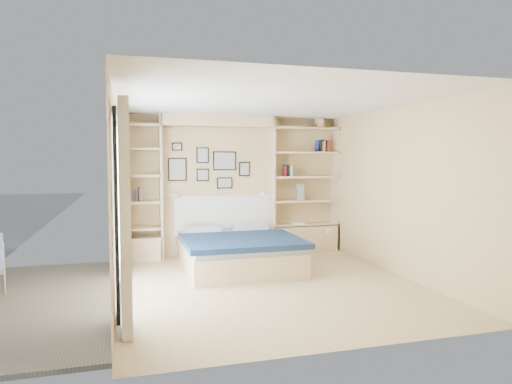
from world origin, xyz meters
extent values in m
plane|color=tan|center=(0.00, 0.00, 0.00)|extent=(4.50, 4.50, 0.00)
plane|color=tan|center=(0.00, 2.25, 1.25)|extent=(4.00, 0.00, 4.00)
plane|color=tan|center=(0.00, -2.25, 1.25)|extent=(4.00, 0.00, 4.00)
plane|color=tan|center=(-2.00, 0.00, 1.25)|extent=(0.00, 4.50, 4.50)
plane|color=tan|center=(2.00, 0.00, 1.25)|extent=(0.00, 4.50, 4.50)
plane|color=white|center=(0.00, 0.00, 2.50)|extent=(4.50, 4.50, 0.00)
cube|color=tan|center=(-1.30, 2.08, 1.25)|extent=(0.04, 0.35, 2.50)
cube|color=tan|center=(0.70, 2.08, 1.25)|extent=(0.04, 0.35, 2.50)
cube|color=tan|center=(-0.30, 2.08, 2.40)|extent=(2.00, 0.35, 0.20)
cube|color=tan|center=(1.98, 2.08, 1.25)|extent=(0.04, 0.35, 2.50)
cube|color=tan|center=(-1.98, 2.08, 1.25)|extent=(0.04, 0.35, 2.50)
cube|color=tan|center=(1.35, 2.08, 0.25)|extent=(1.30, 0.35, 0.50)
cube|color=tan|center=(-1.65, 2.08, 0.20)|extent=(0.70, 0.35, 0.40)
cube|color=black|center=(-1.97, 0.00, 2.23)|extent=(0.04, 2.08, 0.06)
cube|color=black|center=(-1.97, 0.00, 0.03)|extent=(0.04, 2.08, 0.06)
cube|color=black|center=(-1.97, -1.02, 1.10)|extent=(0.04, 0.06, 2.20)
cube|color=black|center=(-1.97, 1.02, 1.10)|extent=(0.04, 0.06, 2.20)
cube|color=silver|center=(-1.98, 0.00, 1.12)|extent=(0.01, 2.00, 2.20)
cube|color=white|center=(-1.88, -1.30, 1.15)|extent=(0.10, 0.45, 2.30)
cube|color=white|center=(-1.88, 1.30, 1.15)|extent=(0.10, 0.45, 2.30)
cube|color=tan|center=(1.35, 2.08, 0.50)|extent=(1.30, 0.35, 0.04)
cube|color=tan|center=(1.35, 2.08, 0.95)|extent=(1.30, 0.35, 0.04)
cube|color=tan|center=(1.35, 2.08, 1.40)|extent=(1.30, 0.35, 0.04)
cube|color=tan|center=(1.35, 2.08, 1.85)|extent=(1.30, 0.35, 0.04)
cube|color=tan|center=(1.35, 2.08, 2.30)|extent=(1.30, 0.35, 0.04)
cube|color=tan|center=(-1.65, 2.08, 0.55)|extent=(0.70, 0.35, 0.04)
cube|color=tan|center=(-1.65, 2.08, 1.00)|extent=(0.70, 0.35, 0.04)
cube|color=tan|center=(-1.65, 2.08, 1.45)|extent=(0.70, 0.35, 0.04)
cube|color=tan|center=(-1.65, 2.08, 1.90)|extent=(0.70, 0.35, 0.04)
cube|color=tan|center=(-1.65, 2.08, 2.30)|extent=(0.70, 0.35, 0.04)
cube|color=tan|center=(-0.19, 1.13, 0.18)|extent=(1.67, 2.09, 0.37)
cube|color=#B7BCC7|center=(-0.19, 1.13, 0.42)|extent=(1.63, 2.05, 0.10)
cube|color=#132540|center=(-0.19, 0.78, 0.49)|extent=(1.77, 1.46, 0.08)
cube|color=#B7BCC7|center=(-0.61, 1.87, 0.53)|extent=(0.57, 0.42, 0.12)
cube|color=#B7BCC7|center=(0.23, 1.87, 0.53)|extent=(0.57, 0.42, 0.12)
cube|color=white|center=(-0.19, 2.22, 0.72)|extent=(1.77, 0.04, 0.70)
cube|color=black|center=(-1.00, 2.23, 1.55)|extent=(0.32, 0.02, 0.40)
cube|color=gray|center=(-1.00, 2.21, 1.55)|extent=(0.28, 0.01, 0.36)
cube|color=black|center=(-0.55, 2.23, 1.80)|extent=(0.22, 0.02, 0.28)
cube|color=gray|center=(-0.55, 2.21, 1.80)|extent=(0.18, 0.01, 0.24)
cube|color=black|center=(-0.55, 2.23, 1.45)|extent=(0.22, 0.02, 0.22)
cube|color=gray|center=(-0.55, 2.21, 1.45)|extent=(0.18, 0.01, 0.18)
cube|color=black|center=(-0.15, 2.23, 1.70)|extent=(0.42, 0.02, 0.34)
cube|color=gray|center=(-0.15, 2.21, 1.70)|extent=(0.38, 0.01, 0.30)
cube|color=black|center=(-0.15, 2.23, 1.30)|extent=(0.28, 0.02, 0.20)
cube|color=gray|center=(-0.15, 2.21, 1.30)|extent=(0.24, 0.01, 0.16)
cube|color=black|center=(0.22, 2.23, 1.55)|extent=(0.20, 0.02, 0.26)
cube|color=gray|center=(0.22, 2.21, 1.55)|extent=(0.16, 0.01, 0.22)
cube|color=black|center=(-1.00, 2.23, 1.95)|extent=(0.18, 0.02, 0.14)
cube|color=gray|center=(-1.00, 2.21, 1.95)|extent=(0.14, 0.01, 0.10)
cylinder|color=silver|center=(-1.16, 2.00, 1.12)|extent=(0.20, 0.02, 0.02)
cone|color=white|center=(-1.06, 2.00, 1.10)|extent=(0.13, 0.12, 0.15)
cylinder|color=silver|center=(0.56, 2.00, 1.12)|extent=(0.20, 0.02, 0.02)
cone|color=white|center=(0.46, 2.00, 1.10)|extent=(0.13, 0.12, 0.15)
cube|color=#A51E1E|center=(0.95, 2.07, 1.51)|extent=(0.02, 0.15, 0.18)
cube|color=navy|center=(0.97, 2.07, 1.53)|extent=(0.03, 0.15, 0.21)
cube|color=black|center=(0.99, 2.07, 1.52)|extent=(0.03, 0.15, 0.21)
cube|color=beige|center=(1.06, 2.07, 1.52)|extent=(0.04, 0.15, 0.19)
cube|color=#26593F|center=(1.11, 2.07, 1.52)|extent=(0.03, 0.15, 0.20)
cube|color=#A51E1E|center=(1.60, 2.07, 1.95)|extent=(0.02, 0.15, 0.17)
cube|color=navy|center=(1.60, 2.07, 1.98)|extent=(0.03, 0.15, 0.22)
cube|color=black|center=(1.64, 2.07, 1.98)|extent=(0.03, 0.15, 0.22)
cube|color=#BFB28C|center=(1.70, 2.07, 1.97)|extent=(0.04, 0.15, 0.19)
cube|color=#235D46|center=(1.73, 2.07, 1.99)|extent=(0.03, 0.15, 0.23)
cube|color=#A51E1E|center=(1.78, 2.07, 1.98)|extent=(0.03, 0.15, 0.21)
cube|color=navy|center=(-1.73, 2.07, 1.12)|extent=(0.02, 0.15, 0.20)
cube|color=black|center=(-1.67, 2.07, 1.14)|extent=(0.03, 0.15, 0.24)
cube|color=tan|center=(-1.65, 2.07, 1.12)|extent=(0.03, 0.15, 0.20)
cube|color=tan|center=(1.63, 2.07, 2.40)|extent=(0.13, 0.13, 0.15)
cone|color=tan|center=(1.63, 2.07, 2.51)|extent=(0.20, 0.20, 0.08)
cube|color=slate|center=(1.26, 2.07, 1.12)|extent=(0.12, 0.12, 0.30)
cube|color=white|center=(1.20, 2.02, 0.54)|extent=(0.22, 0.16, 0.03)
cylinder|color=tan|center=(-3.36, 0.38, 0.19)|extent=(0.06, 0.13, 0.37)
cylinder|color=tan|center=(-3.48, 0.89, 0.28)|extent=(0.10, 0.31, 0.61)
camera|label=1|loc=(-1.86, -5.88, 1.71)|focal=32.00mm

